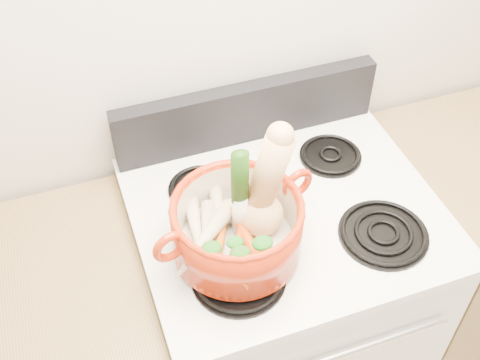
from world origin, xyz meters
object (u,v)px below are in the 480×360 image
object	(u,v)px
stove_body	(278,312)
dutch_oven	(237,228)
squash	(261,187)
leek	(240,194)

from	to	relation	value
stove_body	dutch_oven	world-z (taller)	dutch_oven
stove_body	dutch_oven	bearing A→B (deg)	-152.30
stove_body	dutch_oven	xyz separation A→B (m)	(-0.17, -0.09, 0.58)
dutch_oven	squash	distance (m)	0.12
stove_body	leek	world-z (taller)	leek
dutch_oven	squash	world-z (taller)	squash
stove_body	leek	size ratio (longest dim) A/B	3.47
leek	stove_body	bearing A→B (deg)	28.16
stove_body	squash	xyz separation A→B (m)	(-0.11, -0.07, 0.68)
stove_body	leek	distance (m)	0.69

